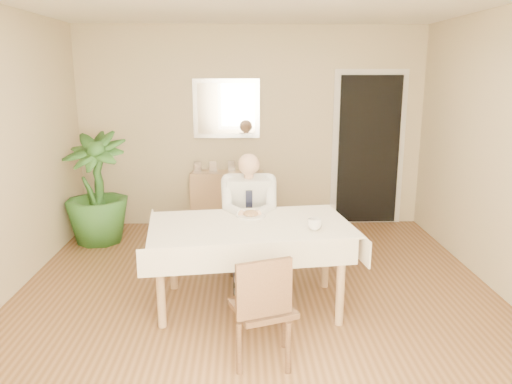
{
  "coord_description": "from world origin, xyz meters",
  "views": [
    {
      "loc": [
        -0.12,
        -4.05,
        2.01
      ],
      "look_at": [
        0.0,
        0.35,
        0.95
      ],
      "focal_mm": 35.0,
      "sensor_mm": 36.0,
      "label": 1
    }
  ],
  "objects_px": {
    "chair_far": "(249,225)",
    "chair_near": "(263,305)",
    "coffee_mug": "(315,224)",
    "seated_man": "(249,212)",
    "potted_palm": "(96,189)",
    "dining_table": "(250,233)",
    "sideboard": "(227,200)"
  },
  "relations": [
    {
      "from": "seated_man",
      "to": "chair_near",
      "type": "bearing_deg",
      "value": -87.22
    },
    {
      "from": "seated_man",
      "to": "sideboard",
      "type": "bearing_deg",
      "value": 98.83
    },
    {
      "from": "chair_far",
      "to": "coffee_mug",
      "type": "distance_m",
      "value": 1.23
    },
    {
      "from": "chair_far",
      "to": "dining_table",
      "type": "bearing_deg",
      "value": -83.19
    },
    {
      "from": "chair_far",
      "to": "seated_man",
      "type": "bearing_deg",
      "value": -83.19
    },
    {
      "from": "seated_man",
      "to": "potted_palm",
      "type": "relative_size",
      "value": 0.94
    },
    {
      "from": "seated_man",
      "to": "coffee_mug",
      "type": "relative_size",
      "value": 10.57
    },
    {
      "from": "potted_palm",
      "to": "coffee_mug",
      "type": "bearing_deg",
      "value": -39.66
    },
    {
      "from": "chair_far",
      "to": "chair_near",
      "type": "xyz_separation_m",
      "value": [
        0.07,
        -1.82,
        -0.01
      ]
    },
    {
      "from": "chair_far",
      "to": "potted_palm",
      "type": "height_order",
      "value": "potted_palm"
    },
    {
      "from": "chair_near",
      "to": "potted_palm",
      "type": "distance_m",
      "value": 3.29
    },
    {
      "from": "dining_table",
      "to": "chair_near",
      "type": "distance_m",
      "value": 0.97
    },
    {
      "from": "coffee_mug",
      "to": "seated_man",
      "type": "bearing_deg",
      "value": 124.26
    },
    {
      "from": "chair_far",
      "to": "sideboard",
      "type": "bearing_deg",
      "value": 107.34
    },
    {
      "from": "chair_near",
      "to": "potted_palm",
      "type": "height_order",
      "value": "potted_palm"
    },
    {
      "from": "coffee_mug",
      "to": "potted_palm",
      "type": "bearing_deg",
      "value": 140.34
    },
    {
      "from": "chair_far",
      "to": "seated_man",
      "type": "height_order",
      "value": "seated_man"
    },
    {
      "from": "coffee_mug",
      "to": "sideboard",
      "type": "distance_m",
      "value": 2.64
    },
    {
      "from": "chair_near",
      "to": "seated_man",
      "type": "xyz_separation_m",
      "value": [
        -0.07,
        1.54,
        0.23
      ]
    },
    {
      "from": "dining_table",
      "to": "chair_far",
      "type": "distance_m",
      "value": 0.9
    },
    {
      "from": "chair_far",
      "to": "coffee_mug",
      "type": "xyz_separation_m",
      "value": [
        0.53,
        -1.06,
        0.33
      ]
    },
    {
      "from": "chair_near",
      "to": "sideboard",
      "type": "height_order",
      "value": "chair_near"
    },
    {
      "from": "seated_man",
      "to": "potted_palm",
      "type": "bearing_deg",
      "value": 147.29
    },
    {
      "from": "chair_far",
      "to": "chair_near",
      "type": "height_order",
      "value": "chair_far"
    },
    {
      "from": "chair_far",
      "to": "coffee_mug",
      "type": "height_order",
      "value": "coffee_mug"
    },
    {
      "from": "seated_man",
      "to": "sideboard",
      "type": "relative_size",
      "value": 1.34
    },
    {
      "from": "seated_man",
      "to": "potted_palm",
      "type": "distance_m",
      "value": 2.14
    },
    {
      "from": "dining_table",
      "to": "chair_near",
      "type": "bearing_deg",
      "value": -92.9
    },
    {
      "from": "seated_man",
      "to": "potted_palm",
      "type": "height_order",
      "value": "potted_palm"
    },
    {
      "from": "chair_far",
      "to": "chair_near",
      "type": "relative_size",
      "value": 1.02
    },
    {
      "from": "seated_man",
      "to": "sideboard",
      "type": "xyz_separation_m",
      "value": [
        -0.27,
        1.71,
        -0.32
      ]
    },
    {
      "from": "sideboard",
      "to": "potted_palm",
      "type": "relative_size",
      "value": 0.7
    }
  ]
}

